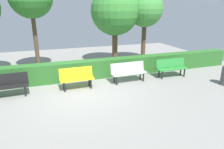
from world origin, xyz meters
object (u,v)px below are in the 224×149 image
object	(u,v)px
bench_yellow	(77,77)
tree_mid	(115,11)
bench_green	(171,67)
tree_near	(145,10)
bench_white	(128,71)
bench_black	(6,85)

from	to	relation	value
bench_yellow	tree_mid	bearing A→B (deg)	-131.85
bench_green	tree_mid	world-z (taller)	tree_mid
bench_green	tree_near	xyz separation A→B (m)	(-0.07, -3.07, 2.62)
bench_white	bench_black	world-z (taller)	same
bench_black	tree_near	distance (m)	8.31
bench_white	bench_yellow	world-z (taller)	same
bench_yellow	tree_mid	size ratio (longest dim) A/B	0.31
bench_green	bench_white	bearing A→B (deg)	1.45
bench_white	bench_yellow	size ratio (longest dim) A/B	1.17
tree_near	tree_mid	xyz separation A→B (m)	(1.79, -0.18, -0.10)
bench_yellow	bench_green	bearing A→B (deg)	179.43
bench_green	tree_mid	size ratio (longest dim) A/B	0.35
bench_white	tree_near	world-z (taller)	tree_near
bench_white	bench_green	bearing A→B (deg)	178.06
bench_black	bench_white	bearing A→B (deg)	177.56
tree_mid	tree_near	bearing A→B (deg)	174.28
bench_white	bench_black	distance (m)	4.96
bench_green	bench_yellow	bearing A→B (deg)	2.42
bench_white	tree_mid	distance (m)	4.12
bench_green	bench_yellow	distance (m)	4.57
bench_black	bench_yellow	bearing A→B (deg)	176.80
tree_mid	bench_yellow	bearing A→B (deg)	48.89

